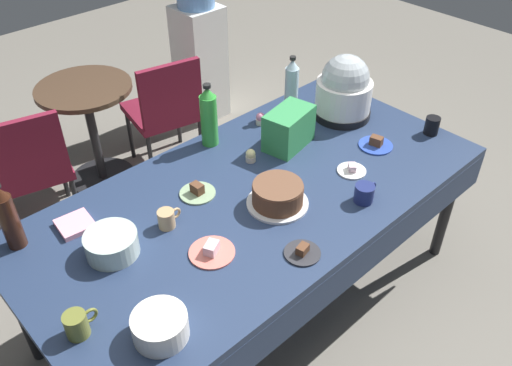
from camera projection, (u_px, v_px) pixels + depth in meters
The scene contains 27 objects.
ground at pixel (256, 298), 2.90m from camera, with size 9.00×9.00×0.00m, color slate.
potluck_table at pixel (256, 202), 2.48m from camera, with size 2.20×1.10×0.75m.
frosted_layer_cake at pixel (278, 195), 2.33m from camera, with size 0.28×0.28×0.11m.
slow_cooker at pixel (344, 90), 2.87m from camera, with size 0.32×0.32×0.36m.
glass_salad_bowl at pixel (112, 244), 2.10m from camera, with size 0.21×0.21×0.10m, color #B2C6BC.
ceramic_snack_bowl at pixel (160, 326), 1.79m from camera, with size 0.19×0.19×0.10m, color silver.
dessert_plate_coral at pixel (212, 251), 2.12m from camera, with size 0.19×0.19×0.05m.
dessert_plate_cobalt at pixel (376, 144), 2.72m from camera, with size 0.18×0.18×0.05m.
dessert_plate_sage at pixel (197, 192), 2.42m from camera, with size 0.17×0.17×0.06m.
dessert_plate_charcoal at pixel (302, 252), 2.12m from camera, with size 0.15×0.15×0.04m.
dessert_plate_white at pixel (352, 170), 2.55m from camera, with size 0.14×0.14×0.04m.
cupcake_mint at pixel (251, 156), 2.61m from camera, with size 0.05×0.05×0.07m.
cupcake_lemon at pixel (260, 119), 2.88m from camera, with size 0.05×0.05×0.07m.
cupcake_rose at pixel (304, 117), 2.89m from camera, with size 0.05×0.05×0.07m.
soda_bottle_lime_soda at pixel (209, 117), 2.65m from camera, with size 0.09×0.09×0.34m.
soda_bottle_cola at pixel (8, 217), 2.08m from camera, with size 0.08×0.08×0.31m.
soda_bottle_water at pixel (292, 87), 2.90m from camera, with size 0.07×0.07×0.33m.
coffee_mug_olive at pixel (77, 324), 1.80m from camera, with size 0.12×0.08×0.10m.
coffee_mug_black at pixel (432, 125), 2.80m from camera, with size 0.12×0.08×0.10m.
coffee_mug_tan at pixel (167, 219), 2.23m from camera, with size 0.11×0.07×0.08m.
coffee_mug_navy at pixel (365, 193), 2.36m from camera, with size 0.13×0.09×0.08m.
soda_carton at pixel (289, 128), 2.68m from camera, with size 0.26×0.16×0.20m, color #338C4C.
paper_napkin_stack at pixel (75, 224), 2.25m from camera, with size 0.14×0.14×0.02m, color pink.
maroon_chair_left at pixel (28, 165), 3.04m from camera, with size 0.53×0.53×0.85m.
maroon_chair_right at pixel (165, 107), 3.55m from camera, with size 0.52×0.52×0.85m.
round_cafe_table at pixel (90, 117), 3.44m from camera, with size 0.60×0.60×0.72m.
water_cooler at pixel (199, 46), 4.09m from camera, with size 0.32×0.32×1.24m.
Camera 1 is at (-1.29, -1.38, 2.29)m, focal length 37.34 mm.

